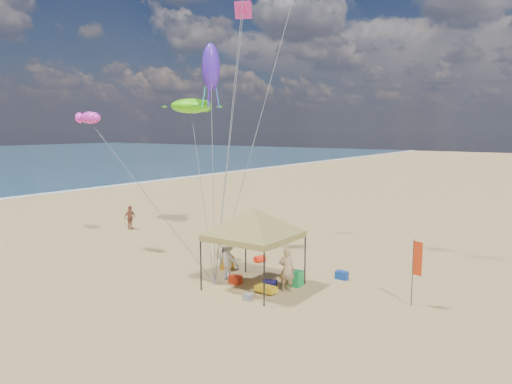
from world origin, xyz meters
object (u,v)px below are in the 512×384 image
cooler_red (235,280)px  person_near_b (226,243)px  cooler_blue (342,275)px  person_near_a (287,270)px  chair_yellow (227,263)px  person_far_a (130,217)px  feather_flag (416,262)px  beach_cart (266,289)px  canopy_tent (254,211)px  chair_green (296,279)px  person_near_c (228,260)px

cooler_red → person_near_b: (-2.92, 2.92, 0.71)m
cooler_blue → person_near_a: person_near_a is taller
chair_yellow → person_far_a: 12.18m
feather_flag → beach_cart: 6.25m
canopy_tent → cooler_blue: canopy_tent is taller
canopy_tent → cooler_red: canopy_tent is taller
feather_flag → chair_yellow: bearing=-177.8°
feather_flag → cooler_red: bearing=-165.9°
chair_yellow → person_near_b: 1.92m
feather_flag → chair_green: feather_flag is taller
chair_green → chair_yellow: size_ratio=1.00×
chair_green → person_far_a: 16.21m
beach_cart → feather_flag: bearing=20.6°
cooler_blue → person_near_a: 3.25m
cooler_red → chair_yellow: bearing=138.2°
person_near_a → cooler_blue: bearing=-135.4°
chair_yellow → cooler_red: bearing=-41.8°
feather_flag → person_near_a: 5.34m
cooler_red → chair_green: bearing=28.6°
person_near_a → canopy_tent: bearing=-6.9°
cooler_red → beach_cart: size_ratio=0.60×
beach_cart → person_near_a: (0.56, 0.76, 0.75)m
feather_flag → chair_green: bearing=-173.6°
feather_flag → chair_yellow: (-9.22, -0.35, -1.46)m
cooler_blue → person_near_a: bearing=-112.9°
canopy_tent → beach_cart: canopy_tent is taller
beach_cart → person_near_c: (-2.50, 0.57, 0.74)m
chair_green → feather_flag: bearing=6.4°
canopy_tent → feather_flag: 6.97m
feather_flag → cooler_red: 7.91m
cooler_red → chair_green: (2.41, 1.31, 0.16)m
cooler_blue → chair_yellow: 5.68m
feather_flag → chair_green: size_ratio=3.84×
chair_yellow → person_near_c: size_ratio=0.37×
beach_cart → person_far_a: size_ratio=0.54×
cooler_red → beach_cart: bearing=-7.6°
person_near_c → person_near_a: bearing=-171.3°
cooler_red → beach_cart: 1.87m
chair_green → person_near_a: person_near_a is taller
person_far_a → chair_yellow: bearing=-112.3°
cooler_red → person_near_b: person_near_b is taller
person_near_a → chair_yellow: bearing=-36.4°
cooler_red → person_near_b: size_ratio=0.30×
chair_yellow → person_near_c: bearing=-48.6°
chair_yellow → person_near_b: (-1.20, 1.38, 0.55)m
cooler_red → chair_yellow: size_ratio=0.77×
chair_green → person_near_b: 5.59m
feather_flag → person_near_b: bearing=174.3°
feather_flag → cooler_red: size_ratio=4.97×
chair_green → person_far_a: person_far_a is taller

